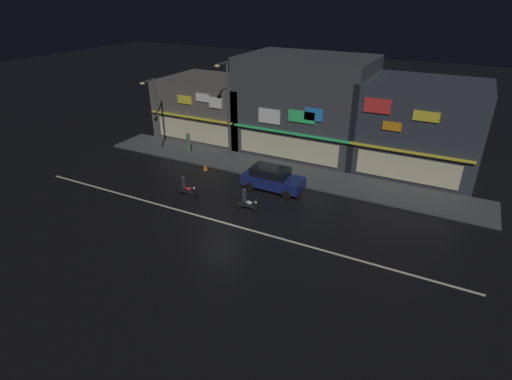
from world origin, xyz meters
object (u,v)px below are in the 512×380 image
object	(u,v)px
streetlamp_west	(155,108)
traffic_cone	(205,167)
motorcycle_following	(246,202)
parked_car_near_kerb	(272,178)
pedestrian_on_sidewalk	(188,143)
streetlamp_mid	(227,104)
motorcycle_lead	(185,188)

from	to	relation	value
streetlamp_west	traffic_cone	bearing A→B (deg)	-16.65
motorcycle_following	traffic_cone	size ratio (longest dim) A/B	3.45
parked_car_near_kerb	motorcycle_following	distance (m)	3.52
pedestrian_on_sidewalk	motorcycle_following	bearing A→B (deg)	3.67
pedestrian_on_sidewalk	parked_car_near_kerb	xyz separation A→B (m)	(9.24, -2.85, -0.17)
pedestrian_on_sidewalk	parked_car_near_kerb	bearing A→B (deg)	21.69
streetlamp_mid	motorcycle_lead	world-z (taller)	streetlamp_mid
pedestrian_on_sidewalk	traffic_cone	world-z (taller)	pedestrian_on_sidewalk
streetlamp_mid	motorcycle_following	world-z (taller)	streetlamp_mid
streetlamp_mid	traffic_cone	distance (m)	5.27
motorcycle_lead	pedestrian_on_sidewalk	bearing A→B (deg)	126.79
pedestrian_on_sidewalk	parked_car_near_kerb	world-z (taller)	pedestrian_on_sidewalk
motorcycle_following	traffic_cone	distance (m)	7.27
traffic_cone	pedestrian_on_sidewalk	bearing A→B (deg)	145.30
parked_car_near_kerb	motorcycle_following	xyz separation A→B (m)	(-0.22, -3.50, -0.24)
pedestrian_on_sidewalk	traffic_cone	bearing A→B (deg)	4.13
streetlamp_mid	pedestrian_on_sidewalk	world-z (taller)	streetlamp_mid
parked_car_near_kerb	streetlamp_west	bearing A→B (deg)	-11.64
streetlamp_west	parked_car_near_kerb	bearing A→B (deg)	-11.64
streetlamp_west	streetlamp_mid	distance (m)	6.62
motorcycle_following	motorcycle_lead	bearing A→B (deg)	174.91
streetlamp_west	motorcycle_lead	xyz separation A→B (m)	(7.34, -6.15, -3.16)
motorcycle_following	parked_car_near_kerb	bearing A→B (deg)	79.56
motorcycle_lead	traffic_cone	world-z (taller)	motorcycle_lead
streetlamp_west	traffic_cone	world-z (taller)	streetlamp_west
streetlamp_west	pedestrian_on_sidewalk	distance (m)	4.06
streetlamp_west	motorcycle_following	xyz separation A→B (m)	(11.97, -6.02, -3.16)
traffic_cone	motorcycle_following	bearing A→B (deg)	-35.40
streetlamp_mid	streetlamp_west	bearing A→B (deg)	-170.90
motorcycle_following	streetlamp_mid	bearing A→B (deg)	121.12
streetlamp_west	pedestrian_on_sidewalk	bearing A→B (deg)	6.47
streetlamp_west	parked_car_near_kerb	world-z (taller)	streetlamp_west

